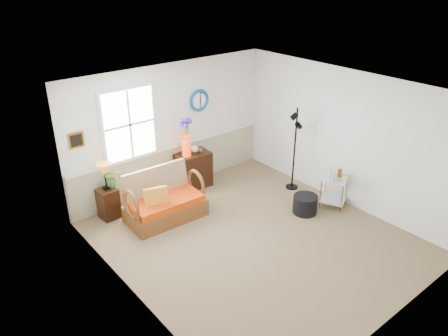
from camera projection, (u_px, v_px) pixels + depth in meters
floor at (254, 239)px, 7.50m from camera, size 4.50×5.00×0.01m
ceiling at (260, 91)px, 6.37m from camera, size 4.50×5.00×0.01m
walls at (257, 171)px, 6.93m from camera, size 4.51×5.01×2.60m
wainscot at (173, 167)px, 9.03m from camera, size 4.46×0.02×0.90m
chair_rail at (172, 147)px, 8.82m from camera, size 4.46×0.04×0.06m
window at (129, 125)px, 8.01m from camera, size 1.14×0.06×1.44m
picture at (76, 140)px, 7.46m from camera, size 0.28×0.03×0.28m
mirror at (199, 100)px, 8.87m from camera, size 0.47×0.07×0.47m
loveseat at (165, 196)px, 7.92m from camera, size 1.43×0.85×0.91m
throw_pillow at (156, 199)px, 7.73m from camera, size 0.43×0.22×0.42m
lamp_stand at (108, 203)px, 8.01m from camera, size 0.35×0.35×0.58m
table_lamp at (105, 177)px, 7.79m from camera, size 0.33×0.33×0.51m
potted_plant at (111, 180)px, 7.93m from camera, size 0.35×0.38×0.28m
cabinet at (193, 170)px, 9.09m from camera, size 0.73×0.50×0.76m
flower_vase at (186, 138)px, 8.64m from camera, size 0.27×0.27×0.78m
side_table at (334, 192)px, 8.39m from camera, size 0.63×0.63×0.60m
tabletop_items at (338, 173)px, 8.15m from camera, size 0.62×0.62×0.26m
floor_lamp at (295, 149)px, 8.81m from camera, size 0.32×0.32×1.75m
ottoman at (305, 204)px, 8.21m from camera, size 0.52×0.52×0.35m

